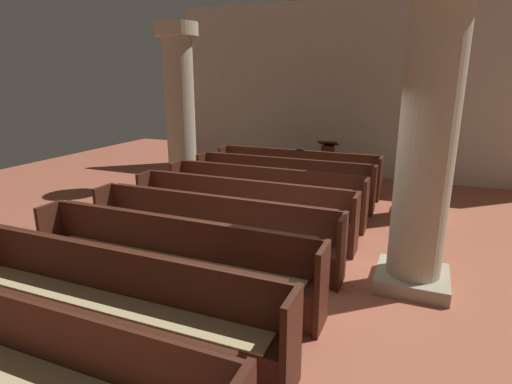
% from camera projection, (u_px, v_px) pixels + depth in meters
% --- Properties ---
extents(ground_plane, '(19.20, 19.20, 0.00)m').
position_uv_depth(ground_plane, '(278.00, 266.00, 5.89)').
color(ground_plane, '#AD5B42').
extents(back_wall, '(10.00, 0.16, 4.50)m').
position_uv_depth(back_wall, '(358.00, 91.00, 10.69)').
color(back_wall, beige).
rests_on(back_wall, ground).
extents(pew_row_0, '(3.85, 0.47, 0.95)m').
position_uv_depth(pew_row_0, '(296.00, 170.00, 9.65)').
color(pew_row_0, '#4C2316').
rests_on(pew_row_0, ground).
extents(pew_row_1, '(3.85, 0.46, 0.95)m').
position_uv_depth(pew_row_1, '(282.00, 180.00, 8.73)').
color(pew_row_1, '#4C2316').
rests_on(pew_row_1, ground).
extents(pew_row_2, '(3.85, 0.46, 0.95)m').
position_uv_depth(pew_row_2, '(264.00, 193.00, 7.80)').
color(pew_row_2, '#4C2316').
rests_on(pew_row_2, ground).
extents(pew_row_3, '(3.85, 0.47, 0.95)m').
position_uv_depth(pew_row_3, '(241.00, 208.00, 6.88)').
color(pew_row_3, '#4C2316').
rests_on(pew_row_3, ground).
extents(pew_row_4, '(3.85, 0.46, 0.95)m').
position_uv_depth(pew_row_4, '(211.00, 229.00, 5.96)').
color(pew_row_4, '#4C2316').
rests_on(pew_row_4, ground).
extents(pew_row_5, '(3.85, 0.47, 0.95)m').
position_uv_depth(pew_row_5, '(170.00, 257.00, 5.03)').
color(pew_row_5, '#4C2316').
rests_on(pew_row_5, ground).
extents(pew_row_6, '(3.85, 0.46, 0.95)m').
position_uv_depth(pew_row_6, '(111.00, 297.00, 4.11)').
color(pew_row_6, '#4C2316').
rests_on(pew_row_6, ground).
extents(pew_row_7, '(3.85, 0.46, 0.95)m').
position_uv_depth(pew_row_7, '(17.00, 361.00, 3.19)').
color(pew_row_7, '#4C2316').
rests_on(pew_row_7, ground).
extents(pillar_aisle_side, '(0.99, 0.99, 3.78)m').
position_uv_depth(pillar_aisle_side, '(430.00, 113.00, 7.52)').
color(pillar_aisle_side, tan).
rests_on(pillar_aisle_side, ground).
extents(pillar_far_side, '(0.99, 0.99, 3.78)m').
position_uv_depth(pillar_far_side, '(180.00, 105.00, 9.71)').
color(pillar_far_side, tan).
rests_on(pillar_far_side, ground).
extents(pillar_aisle_rear, '(0.96, 0.96, 3.78)m').
position_uv_depth(pillar_aisle_rear, '(428.00, 134.00, 4.84)').
color(pillar_aisle_rear, tan).
rests_on(pillar_aisle_rear, ground).
extents(lectern, '(0.48, 0.45, 1.08)m').
position_uv_depth(lectern, '(327.00, 165.00, 10.44)').
color(lectern, '#492215').
rests_on(lectern, ground).
extents(hymn_book, '(0.16, 0.20, 0.04)m').
position_uv_depth(hymn_book, '(301.00, 149.00, 9.67)').
color(hymn_book, black).
rests_on(hymn_book, pew_row_0).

